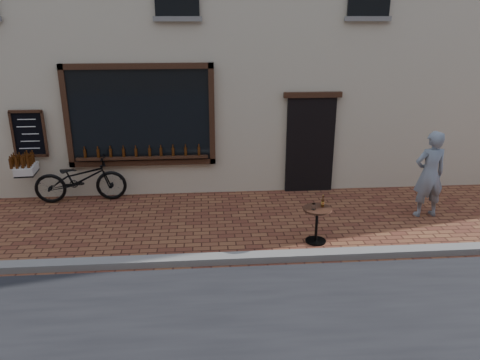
{
  "coord_description": "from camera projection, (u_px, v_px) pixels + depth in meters",
  "views": [
    {
      "loc": [
        -0.54,
        -6.76,
        3.92
      ],
      "look_at": [
        0.1,
        1.2,
        1.1
      ],
      "focal_mm": 35.0,
      "sensor_mm": 36.0,
      "label": 1
    }
  ],
  "objects": [
    {
      "name": "kerb",
      "position": [
        239.0,
        258.0,
        7.87
      ],
      "size": [
        90.0,
        0.25,
        0.12
      ],
      "primitive_type": "cube",
      "color": "slate",
      "rests_on": "ground"
    },
    {
      "name": "pedestrian",
      "position": [
        429.0,
        174.0,
        9.4
      ],
      "size": [
        0.69,
        0.48,
        1.79
      ],
      "primitive_type": "imported",
      "rotation": [
        0.0,
        0.0,
        3.22
      ],
      "color": "gray",
      "rests_on": "ground"
    },
    {
      "name": "cargo_bicycle",
      "position": [
        78.0,
        178.0,
        10.28
      ],
      "size": [
        2.36,
        0.84,
        1.11
      ],
      "rotation": [
        0.0,
        0.0,
        1.65
      ],
      "color": "black",
      "rests_on": "ground"
    },
    {
      "name": "bistro_table",
      "position": [
        317.0,
        218.0,
        8.42
      ],
      "size": [
        0.52,
        0.52,
        0.88
      ],
      "color": "black",
      "rests_on": "ground"
    },
    {
      "name": "ground",
      "position": [
        240.0,
        267.0,
        7.7
      ],
      "size": [
        90.0,
        90.0,
        0.0
      ],
      "primitive_type": "plane",
      "color": "#5B2B1D",
      "rests_on": "ground"
    }
  ]
}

